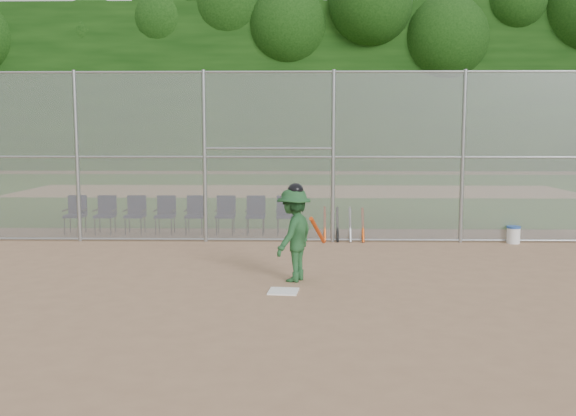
{
  "coord_description": "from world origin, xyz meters",
  "views": [
    {
      "loc": [
        0.26,
        -9.95,
        2.58
      ],
      "look_at": [
        0.0,
        2.5,
        1.1
      ],
      "focal_mm": 40.0,
      "sensor_mm": 36.0,
      "label": 1
    }
  ],
  "objects_px": {
    "water_cooler": "(513,235)",
    "chair_0": "(75,215)",
    "home_plate": "(283,291)",
    "batter_at_plate": "(294,234)"
  },
  "relations": [
    {
      "from": "home_plate",
      "to": "chair_0",
      "type": "xyz_separation_m",
      "value": [
        -5.48,
        5.92,
        0.47
      ]
    },
    {
      "from": "home_plate",
      "to": "batter_at_plate",
      "type": "bearing_deg",
      "value": 78.45
    },
    {
      "from": "home_plate",
      "to": "chair_0",
      "type": "bearing_deg",
      "value": 132.8
    },
    {
      "from": "home_plate",
      "to": "chair_0",
      "type": "distance_m",
      "value": 8.09
    },
    {
      "from": "water_cooler",
      "to": "chair_0",
      "type": "xyz_separation_m",
      "value": [
        -10.71,
        1.25,
        0.27
      ]
    },
    {
      "from": "home_plate",
      "to": "chair_0",
      "type": "relative_size",
      "value": 0.49
    },
    {
      "from": "batter_at_plate",
      "to": "chair_0",
      "type": "height_order",
      "value": "batter_at_plate"
    },
    {
      "from": "batter_at_plate",
      "to": "water_cooler",
      "type": "relative_size",
      "value": 4.22
    },
    {
      "from": "home_plate",
      "to": "water_cooler",
      "type": "relative_size",
      "value": 1.17
    },
    {
      "from": "water_cooler",
      "to": "chair_0",
      "type": "bearing_deg",
      "value": 173.37
    }
  ]
}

